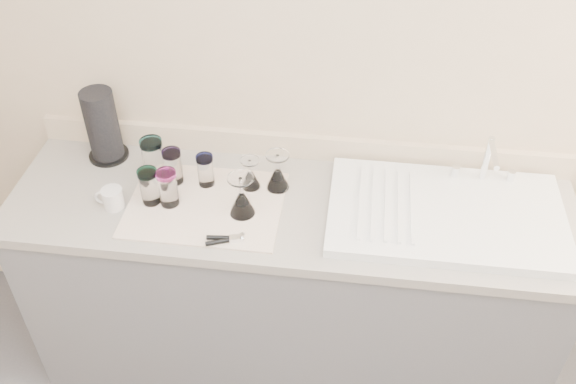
# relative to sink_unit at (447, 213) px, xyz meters

# --- Properties ---
(counter_unit) EXTENTS (2.06, 0.62, 0.90)m
(counter_unit) POSITION_rel_sink_unit_xyz_m (-0.55, -0.00, -0.47)
(counter_unit) COLOR #5E5E63
(counter_unit) RESTS_ON ground
(sink_unit) EXTENTS (0.82, 0.50, 0.22)m
(sink_unit) POSITION_rel_sink_unit_xyz_m (0.00, 0.00, 0.00)
(sink_unit) COLOR white
(sink_unit) RESTS_ON counter_unit
(dish_towel) EXTENTS (0.55, 0.42, 0.01)m
(dish_towel) POSITION_rel_sink_unit_xyz_m (-0.85, -0.05, -0.02)
(dish_towel) COLOR white
(dish_towel) RESTS_ON counter_unit
(tumbler_teal) EXTENTS (0.08, 0.08, 0.16)m
(tumbler_teal) POSITION_rel_sink_unit_xyz_m (-1.07, 0.08, 0.07)
(tumbler_teal) COLOR white
(tumbler_teal) RESTS_ON dish_towel
(tumbler_cyan) EXTENTS (0.07, 0.07, 0.14)m
(tumbler_cyan) POSITION_rel_sink_unit_xyz_m (-1.00, 0.06, 0.06)
(tumbler_cyan) COLOR white
(tumbler_cyan) RESTS_ON dish_towel
(tumbler_purple) EXTENTS (0.06, 0.06, 0.13)m
(tumbler_purple) POSITION_rel_sink_unit_xyz_m (-0.87, 0.06, 0.05)
(tumbler_purple) COLOR white
(tumbler_purple) RESTS_ON dish_towel
(tumbler_magenta) EXTENTS (0.07, 0.07, 0.14)m
(tumbler_magenta) POSITION_rel_sink_unit_xyz_m (-1.05, -0.06, 0.06)
(tumbler_magenta) COLOR white
(tumbler_magenta) RESTS_ON dish_towel
(tumbler_blue) EXTENTS (0.07, 0.07, 0.14)m
(tumbler_blue) POSITION_rel_sink_unit_xyz_m (-0.98, -0.06, 0.06)
(tumbler_blue) COLOR white
(tumbler_blue) RESTS_ON dish_towel
(goblet_back_left) EXTENTS (0.07, 0.07, 0.12)m
(goblet_back_left) POSITION_rel_sink_unit_xyz_m (-0.71, 0.07, 0.03)
(goblet_back_left) COLOR white
(goblet_back_left) RESTS_ON dish_towel
(goblet_back_right) EXTENTS (0.08, 0.08, 0.15)m
(goblet_back_right) POSITION_rel_sink_unit_xyz_m (-0.61, 0.08, 0.04)
(goblet_back_right) COLOR white
(goblet_back_right) RESTS_ON dish_towel
(goblet_front_left) EXTENTS (0.09, 0.09, 0.16)m
(goblet_front_left) POSITION_rel_sink_unit_xyz_m (-0.71, -0.08, 0.04)
(goblet_front_left) COLOR white
(goblet_front_left) RESTS_ON dish_towel
(can_opener) EXTENTS (0.13, 0.07, 0.02)m
(can_opener) POSITION_rel_sink_unit_xyz_m (-0.74, -0.23, -0.00)
(can_opener) COLOR silver
(can_opener) RESTS_ON dish_towel
(white_mug) EXTENTS (0.11, 0.08, 0.08)m
(white_mug) POSITION_rel_sink_unit_xyz_m (-1.18, -0.10, 0.02)
(white_mug) COLOR silver
(white_mug) RESTS_ON counter_unit
(paper_towel_roll) EXTENTS (0.15, 0.15, 0.29)m
(paper_towel_roll) POSITION_rel_sink_unit_xyz_m (-1.30, 0.19, 0.12)
(paper_towel_roll) COLOR black
(paper_towel_roll) RESTS_ON counter_unit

